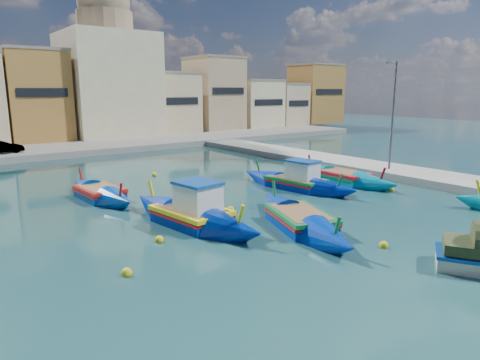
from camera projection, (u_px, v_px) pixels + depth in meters
name	position (u px, v px, depth m)	size (l,w,h in m)	color
ground	(252.00, 257.00, 15.84)	(160.00, 160.00, 0.00)	#13313A
east_quay	(478.00, 186.00, 26.46)	(4.00, 70.00, 0.50)	gray
north_quay	(41.00, 152.00, 40.67)	(80.00, 8.00, 0.60)	gray
north_townhouses	(84.00, 99.00, 49.38)	(83.20, 7.87, 10.19)	beige
church_block	(108.00, 70.00, 51.14)	(10.00, 10.00, 19.10)	beige
quay_street_lamp	(392.00, 115.00, 29.95)	(1.18, 0.16, 8.00)	#595B60
luzzu_turquoise_cabin	(296.00, 183.00, 26.79)	(3.15, 9.06, 2.85)	#0027AB
luzzu_blue_cabin	(192.00, 216.00, 19.61)	(3.38, 9.18, 3.17)	#0027A1
luzzu_cyan_mid	(343.00, 178.00, 28.65)	(2.28, 8.77, 2.58)	#0081A4
luzzu_green	(100.00, 194.00, 24.30)	(2.44, 7.65, 2.37)	#003DA3
luzzu_blue_south	(300.00, 221.00, 19.23)	(5.03, 9.15, 2.60)	#002CA6
mooring_buoys	(206.00, 216.00, 20.67)	(23.20, 18.80, 0.36)	yellow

